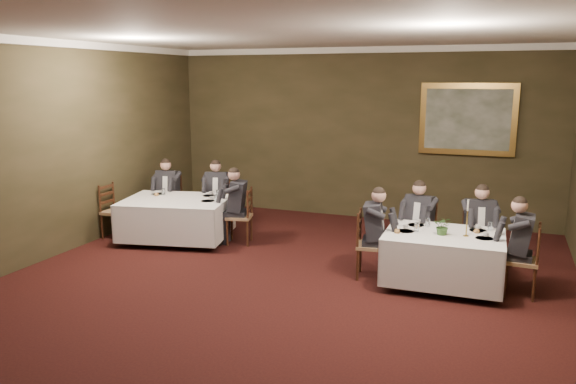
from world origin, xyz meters
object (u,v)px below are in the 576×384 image
Objects in this scene: diner_main_backright at (478,238)px; centerpiece at (443,225)px; diner_main_endright at (522,259)px; diner_sec_endright at (239,215)px; chair_main_backleft at (419,247)px; chair_sec_backleft at (170,212)px; chair_sec_backright at (218,214)px; table_second at (177,216)px; diner_main_backleft at (419,233)px; chair_sec_endleft at (116,222)px; diner_sec_backright at (218,202)px; chair_main_endright at (521,275)px; diner_main_endleft at (372,244)px; chair_main_backright at (477,253)px; painting at (468,119)px; table_main at (443,255)px; diner_sec_backleft at (169,201)px; chair_sec_endright at (240,228)px; chair_main_endleft at (370,259)px; candlestick at (467,222)px.

diner_main_backright is 4.88× the size of centerpiece.
diner_sec_endright is (-4.62, 0.82, 0.00)m from diner_main_endright.
chair_sec_backleft is (-4.96, 0.59, 0.00)m from chair_main_backleft.
table_second is at bearing 61.00° from chair_sec_backright.
chair_sec_backleft is at bearing 6.73° from diner_main_backleft.
table_second is 2.10× the size of chair_sec_endleft.
diner_main_backright and diner_sec_backright have the same top height.
chair_sec_backright is (-5.48, 1.61, 0.00)m from chair_main_endright.
chair_sec_endleft is at bearing -9.79° from diner_main_backright.
diner_main_backright is (5.15, 0.24, 0.06)m from table_second.
chair_sec_backleft is at bearing 80.82° from diner_main_endright.
table_second is 3.76m from diner_main_endleft.
diner_main_endleft is at bearing 140.61° from chair_sec_backright.
diner_main_backleft reaches higher than chair_main_backleft.
chair_main_backleft is (4.28, 0.23, -0.17)m from table_second.
chair_main_endright is 1.22m from centerpiece.
chair_main_backright is 0.74× the size of diner_main_endleft.
painting reaches higher than diner_sec_endright.
diner_main_endleft is at bearing -178.67° from table_main.
painting is (-1.03, 3.41, 1.84)m from chair_main_endright.
diner_main_backleft is 1.35× the size of chair_sec_endleft.
chair_main_backright is 0.74× the size of diner_sec_endright.
diner_sec_backleft is (-4.96, 0.58, 0.23)m from chair_main_backleft.
chair_sec_backright is at bearing -176.39° from chair_sec_backleft.
diner_main_endleft is at bearing -123.19° from chair_sec_endright.
chair_sec_endright is 0.23m from diner_sec_endright.
chair_sec_endleft is at bearing 58.16° from chair_sec_backleft.
table_second is 5.79m from chair_main_endright.
chair_sec_endleft is 5.90m from centerpiece.
diner_sec_backleft is at bearing 90.00° from chair_sec_backleft.
chair_sec_endright is (-3.13, 0.03, -0.23)m from diner_main_backleft.
diner_sec_backright is (0.00, -0.01, 0.23)m from chair_sec_backright.
centerpiece is (-1.04, -0.09, 0.39)m from diner_main_endright.
chair_main_endright is (2.06, 0.05, 0.00)m from chair_main_endleft.
chair_main_backleft is 5.44m from chair_sec_endleft.
candlestick is at bearing 67.27° from diner_main_backright.
diner_sec_backright is at bearing 74.36° from table_second.
chair_main_endright is 4.69m from chair_sec_endright.
chair_sec_endright is at bearing 13.34° from chair_main_backleft.
table_second is 4.29m from chair_main_backleft.
diner_sec_backright is 1.35× the size of chair_sec_endleft.
table_main is 1.66× the size of chair_main_endright.
diner_sec_backright is at bearing -176.39° from diner_sec_backleft.
chair_sec_backright is (0.97, 0.21, 0.00)m from chair_sec_backleft.
diner_sec_backleft is at bearing -19.80° from diner_main_backright.
chair_main_backright is (0.87, 0.02, 0.00)m from chair_main_backleft.
chair_main_endleft is 4.62m from diner_sec_backleft.
chair_sec_backleft is 1.90× the size of candlestick.
painting is (4.44, 1.82, 1.61)m from diner_sec_backright.
diner_sec_backright is (0.29, 1.02, 0.06)m from table_second.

